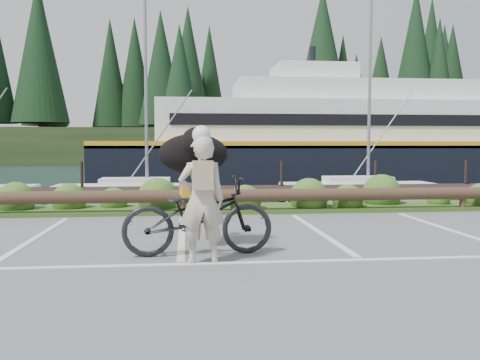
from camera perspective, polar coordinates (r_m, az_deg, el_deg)
ground at (r=7.59m, az=-6.66°, el=-8.71°), size 72.00×72.00×0.00m
harbor_backdrop at (r=85.89m, az=-5.90°, el=2.87°), size 170.00×160.00×30.00m
vegetation_strip at (r=12.81m, az=-6.43°, el=-3.28°), size 34.00×1.60×0.10m
log_rail at (r=12.12m, az=-6.45°, el=-3.93°), size 32.00×0.30×0.60m
bicycle at (r=7.68m, az=-4.73°, el=-4.04°), size 2.32×0.96×1.19m
cyclist at (r=7.13m, az=-4.31°, el=-2.26°), size 0.68×0.48×1.78m
dog at (r=8.33m, az=-5.26°, el=2.94°), size 0.64×1.17×0.65m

